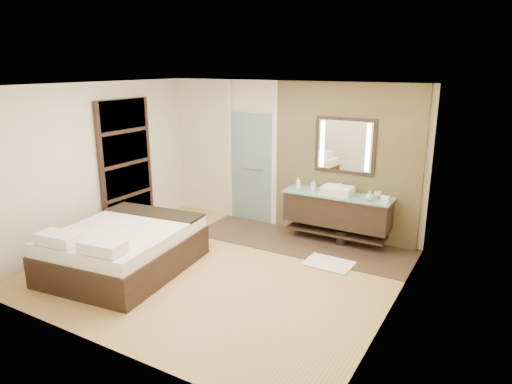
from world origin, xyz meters
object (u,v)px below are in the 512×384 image
Objects in this scene: bed at (124,248)px; waste_bin at (342,238)px; mirror_unit at (345,146)px; vanity at (337,210)px.

waste_bin is (2.48, 2.56, -0.21)m from bed.
bed reaches higher than waste_bin.
bed is 3.57m from waste_bin.
bed is at bearing -129.31° from mirror_unit.
vanity is at bearing 41.51° from bed.
vanity is at bearing 152.97° from waste_bin.
mirror_unit reaches higher than vanity.
bed is at bearing -134.10° from waste_bin.
waste_bin is at bearing -27.03° from vanity.
mirror_unit is 4.34× the size of waste_bin.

